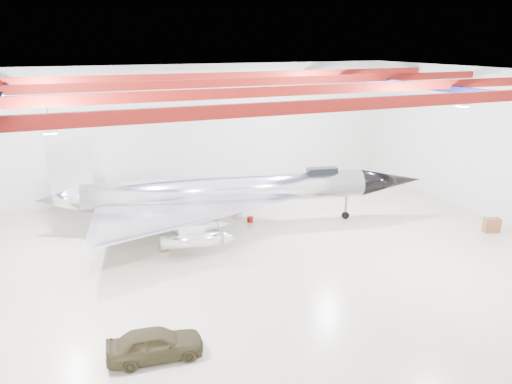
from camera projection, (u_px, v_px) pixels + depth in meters
name	position (u px, v px, depth m)	size (l,w,h in m)	color
floor	(243.00, 261.00, 30.25)	(40.00, 40.00, 0.00)	beige
wall_back	(176.00, 132.00, 41.85)	(40.00, 40.00, 0.00)	silver
wall_right	(498.00, 146.00, 36.18)	(30.00, 30.00, 0.00)	silver
ceiling	(241.00, 76.00, 27.06)	(40.00, 40.00, 0.00)	#0A0F38
ceiling_structure	(241.00, 88.00, 27.25)	(39.50, 29.50, 1.08)	maroon
jet_aircraft	(227.00, 194.00, 35.12)	(27.42, 18.68, 7.54)	silver
jeep	(155.00, 344.00, 20.83)	(1.61, 4.01, 1.37)	#36301B
desk	(492.00, 225.00, 34.76)	(1.09, 0.55, 1.00)	brown
crate_ply	(164.00, 248.00, 31.76)	(0.54, 0.43, 0.38)	olive
toolbox_red	(156.00, 222.00, 36.41)	(0.44, 0.35, 0.31)	maroon
engine_drum	(226.00, 238.00, 33.16)	(0.53, 0.53, 0.48)	#59595B
parts_bin	(237.00, 211.00, 38.50)	(0.55, 0.44, 0.39)	olive
crate_small	(140.00, 227.00, 35.49)	(0.35, 0.28, 0.25)	#59595B
tool_chest	(250.00, 219.00, 36.77)	(0.45, 0.45, 0.40)	maroon
oil_barrel	(208.00, 225.00, 35.54)	(0.63, 0.50, 0.44)	olive
spares_box	(232.00, 211.00, 38.78)	(0.35, 0.35, 0.31)	#59595B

